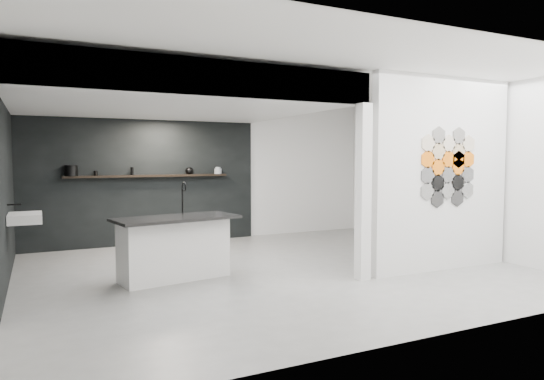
{
  "coord_description": "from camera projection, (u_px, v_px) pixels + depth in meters",
  "views": [
    {
      "loc": [
        -3.08,
        -6.25,
        1.63
      ],
      "look_at": [
        0.1,
        0.3,
        1.15
      ],
      "focal_mm": 32.0,
      "sensor_mm": 36.0,
      "label": 1
    }
  ],
  "objects": [
    {
      "name": "stockpot",
      "position": [
        71.0,
        171.0,
        8.43
      ],
      "size": [
        0.28,
        0.28,
        0.19
      ],
      "primitive_type": "cylinder",
      "rotation": [
        0.0,
        0.0,
        0.3
      ],
      "color": "black",
      "rests_on": "display_shelf"
    },
    {
      "name": "bay_clad_back",
      "position": [
        143.0,
        182.0,
        9.09
      ],
      "size": [
        4.4,
        0.04,
        2.35
      ],
      "primitive_type": "cube",
      "color": "black",
      "rests_on": "floor"
    },
    {
      "name": "display_shelf",
      "position": [
        149.0,
        176.0,
        9.03
      ],
      "size": [
        3.0,
        0.15,
        0.04
      ],
      "primitive_type": "cube",
      "color": "black",
      "rests_on": "bay_clad_back"
    },
    {
      "name": "kitchen_island",
      "position": [
        175.0,
        247.0,
        6.51
      ],
      "size": [
        1.71,
        0.97,
        1.3
      ],
      "rotation": [
        0.0,
        0.0,
        0.17
      ],
      "color": "silver",
      "rests_on": "floor"
    },
    {
      "name": "hex_tile_cluster",
      "position": [
        449.0,
        167.0,
        6.97
      ],
      "size": [
        1.04,
        0.02,
        1.16
      ],
      "color": "silver",
      "rests_on": "partition_panel"
    },
    {
      "name": "kettle",
      "position": [
        189.0,
        171.0,
        9.35
      ],
      "size": [
        0.21,
        0.21,
        0.13
      ],
      "primitive_type": "ellipsoid",
      "rotation": [
        0.0,
        0.0,
        -0.38
      ],
      "color": "black",
      "rests_on": "display_shelf"
    },
    {
      "name": "floor",
      "position": [
        275.0,
        270.0,
        7.06
      ],
      "size": [
        7.0,
        6.0,
        0.01
      ],
      "primitive_type": "cube",
      "color": "gray"
    },
    {
      "name": "wall_basin",
      "position": [
        25.0,
        218.0,
        6.31
      ],
      "size": [
        0.4,
        0.6,
        0.12
      ],
      "primitive_type": "cube",
      "color": "silver",
      "rests_on": "bay_clad_left"
    },
    {
      "name": "glass_bowl",
      "position": [
        218.0,
        171.0,
        9.61
      ],
      "size": [
        0.19,
        0.19,
        0.1
      ],
      "primitive_type": "cylinder",
      "rotation": [
        0.0,
        0.0,
        -0.34
      ],
      "color": "gray",
      "rests_on": "display_shelf"
    },
    {
      "name": "bulkhead",
      "position": [
        167.0,
        96.0,
        7.23
      ],
      "size": [
        4.4,
        4.0,
        0.4
      ],
      "primitive_type": "cube",
      "color": "silver",
      "rests_on": "corner_column"
    },
    {
      "name": "partition_panel",
      "position": [
        442.0,
        174.0,
        7.04
      ],
      "size": [
        2.45,
        0.15,
        2.8
      ],
      "primitive_type": "cube",
      "color": "silver",
      "rests_on": "floor"
    },
    {
      "name": "bay_clad_left",
      "position": [
        5.0,
        193.0,
        6.37
      ],
      "size": [
        0.04,
        4.0,
        2.35
      ],
      "primitive_type": "cube",
      "color": "black",
      "rests_on": "floor"
    },
    {
      "name": "glass_vase",
      "position": [
        218.0,
        170.0,
        9.61
      ],
      "size": [
        0.13,
        0.13,
        0.14
      ],
      "primitive_type": "cylinder",
      "rotation": [
        0.0,
        0.0,
        -0.41
      ],
      "color": "gray",
      "rests_on": "display_shelf"
    },
    {
      "name": "utensil_cup",
      "position": [
        96.0,
        173.0,
        8.61
      ],
      "size": [
        0.08,
        0.08,
        0.09
      ],
      "primitive_type": "cylinder",
      "rotation": [
        0.0,
        0.0,
        -0.22
      ],
      "color": "black",
      "rests_on": "display_shelf"
    },
    {
      "name": "fascia_beam",
      "position": [
        208.0,
        77.0,
        5.5
      ],
      "size": [
        4.4,
        0.16,
        0.4
      ],
      "primitive_type": "cube",
      "color": "silver",
      "rests_on": "corner_column"
    },
    {
      "name": "bottle_dark",
      "position": [
        132.0,
        171.0,
        8.88
      ],
      "size": [
        0.07,
        0.07,
        0.15
      ],
      "primitive_type": "cylinder",
      "rotation": [
        0.0,
        0.0,
        0.36
      ],
      "color": "black",
      "rests_on": "display_shelf"
    },
    {
      "name": "corner_column",
      "position": [
        363.0,
        192.0,
        6.44
      ],
      "size": [
        0.16,
        0.16,
        2.35
      ],
      "primitive_type": "cube",
      "color": "silver",
      "rests_on": "floor"
    }
  ]
}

